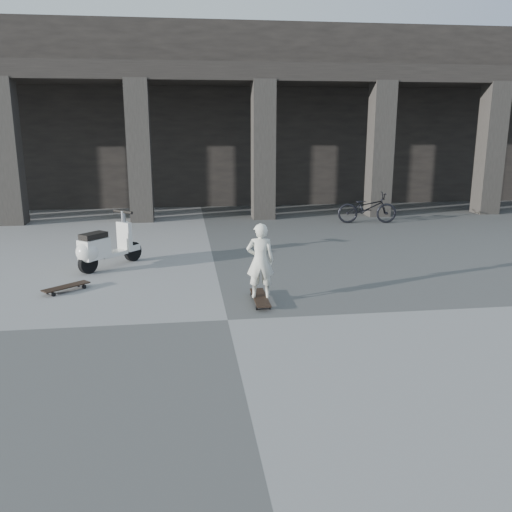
{
  "coord_description": "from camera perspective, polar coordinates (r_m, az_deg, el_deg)",
  "views": [
    {
      "loc": [
        -0.59,
        -7.47,
        2.83
      ],
      "look_at": [
        0.58,
        1.22,
        0.65
      ],
      "focal_mm": 38.0,
      "sensor_mm": 36.0,
      "label": 1
    }
  ],
  "objects": [
    {
      "name": "bicycle",
      "position": [
        15.84,
        11.62,
        5.0
      ],
      "size": [
        1.73,
        0.78,
        0.88
      ],
      "primitive_type": "imported",
      "rotation": [
        0.0,
        0.0,
        1.45
      ],
      "color": "black",
      "rests_on": "ground"
    },
    {
      "name": "scooter",
      "position": [
        10.96,
        -16.12,
        0.78
      ],
      "size": [
        1.15,
        1.27,
        1.1
      ],
      "rotation": [
        0.0,
        0.0,
        0.85
      ],
      "color": "black",
      "rests_on": "ground"
    },
    {
      "name": "child",
      "position": [
        8.54,
        0.45,
        -0.49
      ],
      "size": [
        0.47,
        0.34,
        1.2
      ],
      "primitive_type": "imported",
      "rotation": [
        0.0,
        0.0,
        3.02
      ],
      "color": "silver",
      "rests_on": "longboard"
    },
    {
      "name": "colonnade",
      "position": [
        21.25,
        -6.32,
        14.42
      ],
      "size": [
        28.0,
        8.82,
        6.0
      ],
      "color": "black",
      "rests_on": "ground"
    },
    {
      "name": "ground",
      "position": [
        8.01,
        -2.99,
        -6.75
      ],
      "size": [
        90.0,
        90.0,
        0.0
      ],
      "primitive_type": "plane",
      "color": "#4D4D4A",
      "rests_on": "ground"
    },
    {
      "name": "longboard",
      "position": [
        8.72,
        0.44,
        -4.45
      ],
      "size": [
        0.23,
        0.96,
        0.1
      ],
      "rotation": [
        0.0,
        0.0,
        1.56
      ],
      "color": "black",
      "rests_on": "ground"
    },
    {
      "name": "skateboard_spare",
      "position": [
        9.84,
        -19.36,
        -3.12
      ],
      "size": [
        0.75,
        0.7,
        0.1
      ],
      "rotation": [
        0.0,
        0.0,
        0.72
      ],
      "color": "black",
      "rests_on": "ground"
    }
  ]
}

